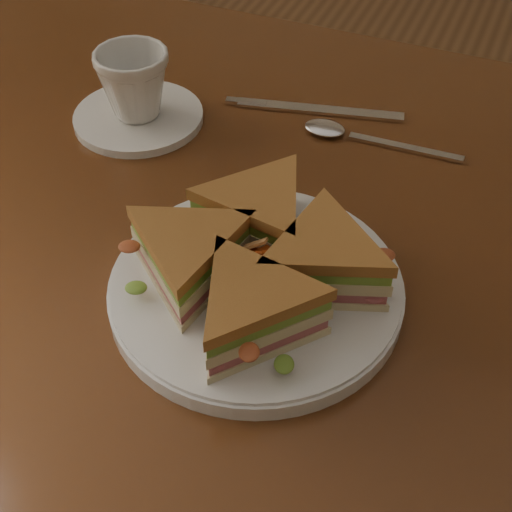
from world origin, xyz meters
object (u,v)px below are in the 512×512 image
object	(u,v)px
sandwich_wedges	(256,260)
saucer	(139,117)
knife	(308,109)
plate	(256,289)
coffee_cup	(134,84)
spoon	(344,133)
table	(254,274)

from	to	relation	value
sandwich_wedges	saucer	distance (m)	0.32
knife	sandwich_wedges	bearing A→B (deg)	-91.91
plate	coffee_cup	xyz separation A→B (m)	(-0.24, 0.20, 0.04)
sandwich_wedges	spoon	world-z (taller)	sandwich_wedges
plate	knife	distance (m)	0.31
table	knife	xyz separation A→B (m)	(-0.01, 0.19, 0.10)
knife	saucer	xyz separation A→B (m)	(-0.18, -0.10, 0.00)
table	spoon	size ratio (longest dim) A/B	6.52
table	knife	world-z (taller)	knife
spoon	knife	world-z (taller)	spoon
spoon	sandwich_wedges	bearing A→B (deg)	-91.17
table	spoon	xyz separation A→B (m)	(0.05, 0.15, 0.10)
plate	sandwich_wedges	distance (m)	0.04
spoon	plate	bearing A→B (deg)	-91.17
coffee_cup	saucer	bearing A→B (deg)	0.00
plate	saucer	world-z (taller)	plate
spoon	table	bearing A→B (deg)	-108.66
sandwich_wedges	coffee_cup	bearing A→B (deg)	139.07
spoon	knife	size ratio (longest dim) A/B	0.87
spoon	coffee_cup	xyz separation A→B (m)	(-0.23, -0.06, 0.05)
saucer	knife	bearing A→B (deg)	28.75
spoon	knife	bearing A→B (deg)	146.82
spoon	coffee_cup	bearing A→B (deg)	-166.67
table	coffee_cup	size ratio (longest dim) A/B	14.16
sandwich_wedges	table	bearing A→B (deg)	113.77
plate	spoon	xyz separation A→B (m)	(-0.00, 0.27, -0.00)
plate	sandwich_wedges	bearing A→B (deg)	63.43
sandwich_wedges	coffee_cup	xyz separation A→B (m)	(-0.24, 0.20, 0.00)
table	plate	bearing A→B (deg)	-66.23
knife	plate	bearing A→B (deg)	-91.91
sandwich_wedges	knife	xyz separation A→B (m)	(-0.06, 0.30, -0.04)
sandwich_wedges	coffee_cup	size ratio (longest dim) A/B	3.24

